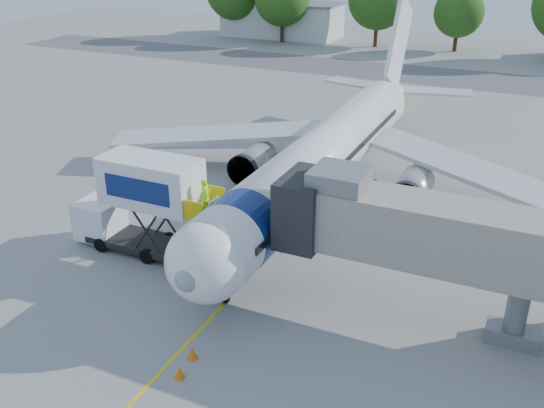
% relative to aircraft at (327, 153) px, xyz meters
% --- Properties ---
extents(ground, '(160.00, 160.00, 0.00)m').
position_rel_aircraft_xyz_m(ground, '(0.00, -4.12, -2.95)').
color(ground, gray).
rests_on(ground, ground).
extents(guidance_line, '(0.15, 70.00, 0.01)m').
position_rel_aircraft_xyz_m(guidance_line, '(0.00, -4.12, -2.94)').
color(guidance_line, yellow).
rests_on(guidance_line, ground).
extents(taxiway_strip, '(120.00, 10.00, 0.01)m').
position_rel_aircraft_xyz_m(taxiway_strip, '(0.00, 37.88, -2.94)').
color(taxiway_strip, '#59595B').
rests_on(taxiway_strip, ground).
extents(aircraft, '(34.17, 37.73, 11.35)m').
position_rel_aircraft_xyz_m(aircraft, '(0.00, 0.00, 0.00)').
color(aircraft, white).
rests_on(aircraft, ground).
extents(jet_bridge, '(13.90, 3.20, 6.60)m').
position_rel_aircraft_xyz_m(jet_bridge, '(7.99, -11.12, 1.39)').
color(jet_bridge, '#AAA191').
rests_on(jet_bridge, ground).
extents(catering_hiloader, '(8.50, 2.44, 5.50)m').
position_rel_aircraft_xyz_m(catering_hiloader, '(-6.27, -11.12, -0.19)').
color(catering_hiloader, black).
rests_on(catering_hiloader, ground).
extents(safety_cone_a, '(0.38, 0.38, 0.60)m').
position_rel_aircraft_xyz_m(safety_cone_a, '(0.89, -19.00, -2.66)').
color(safety_cone_a, orange).
rests_on(safety_cone_a, ground).
extents(safety_cone_b, '(0.39, 0.39, 0.63)m').
position_rel_aircraft_xyz_m(safety_cone_b, '(0.73, -17.79, -2.65)').
color(safety_cone_b, orange).
rests_on(safety_cone_b, ground).
extents(outbuilding_left, '(18.40, 8.40, 5.30)m').
position_rel_aircraft_xyz_m(outbuilding_left, '(-28.00, 55.88, -0.29)').
color(outbuilding_left, silver).
rests_on(outbuilding_left, ground).
extents(tree_d, '(6.80, 6.80, 8.67)m').
position_rel_aircraft_xyz_m(tree_d, '(-0.88, 54.54, 2.31)').
color(tree_d, '#382314').
rests_on(tree_d, ground).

